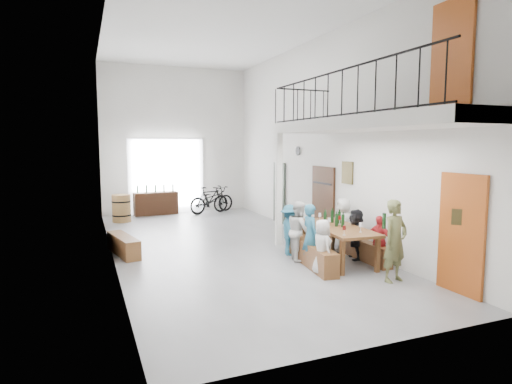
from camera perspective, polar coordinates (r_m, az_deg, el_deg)
name	(u,v)px	position (r m, az deg, el deg)	size (l,w,h in m)	color
floor	(225,246)	(11.11, -4.14, -7.15)	(12.00, 12.00, 0.00)	slate
room_walls	(224,105)	(10.85, -4.29, 11.43)	(12.00, 12.00, 12.00)	white
gateway_portal	(167,176)	(16.53, -11.84, 2.07)	(2.80, 0.08, 2.80)	white
right_wall_decor	(358,181)	(10.37, 13.43, 1.49)	(0.07, 8.28, 5.07)	#933E12
balcony	(367,126)	(8.90, 14.54, 8.55)	(1.52, 5.62, 4.00)	silver
tasting_table	(337,230)	(9.67, 10.80, -4.99)	(1.16, 2.39, 0.79)	brown
bench_inner	(312,254)	(9.36, 7.45, -8.22)	(0.34, 2.11, 0.49)	brown
bench_wall	(361,249)	(10.08, 13.89, -7.43)	(0.25, 1.92, 0.44)	brown
tableware	(335,219)	(9.71, 10.45, -3.58)	(0.66, 1.70, 0.35)	black
side_bench	(123,245)	(10.64, -17.26, -6.79)	(0.35, 1.59, 0.45)	brown
oak_barrel	(122,208)	(15.07, -17.49, -2.07)	(0.63, 0.63, 0.92)	olive
serving_counter	(156,203)	(16.27, -13.20, -1.50)	(1.59, 0.44, 0.84)	#331B0D
counter_bottles	(155,188)	(16.22, -13.27, 0.47)	(1.35, 0.13, 0.28)	black
guest_left_a	(322,247)	(8.69, 8.80, -7.26)	(0.54, 0.35, 1.11)	beige
guest_left_b	(310,235)	(9.18, 7.27, -5.76)	(0.49, 0.32, 1.34)	#235C76
guest_left_c	(299,231)	(9.67, 5.80, -5.15)	(0.65, 0.51, 1.34)	beige
guest_left_d	(290,230)	(10.08, 4.52, -5.06)	(0.77, 0.44, 1.20)	#235C76
guest_right_a	(379,241)	(9.56, 16.04, -6.26)	(0.64, 0.27, 1.09)	#B41E23
guest_right_b	(356,234)	(9.98, 13.17, -5.49)	(1.06, 0.34, 1.14)	black
guest_right_c	(343,225)	(10.59, 11.52, -4.31)	(0.64, 0.42, 1.31)	beige
host_standing	(395,241)	(8.52, 18.06, -6.21)	(0.57, 0.37, 1.56)	brown
potted_plant	(293,225)	(12.89, 4.92, -4.41)	(0.34, 0.30, 0.38)	#16451A
bicycle_near	(212,200)	(16.43, -5.93, -1.01)	(0.66, 1.89, 1.00)	black
bicycle_far	(209,200)	(16.17, -6.22, -1.08)	(0.48, 1.70, 1.02)	black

